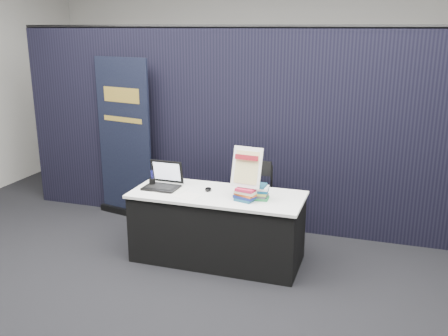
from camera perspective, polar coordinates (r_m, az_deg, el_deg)
floor at (r=5.02m, az=-2.84°, el=-12.98°), size 8.00×8.00×0.00m
wall_back at (r=8.28m, az=7.08°, el=11.14°), size 8.00×0.02×3.50m
drape_partition at (r=6.04m, az=2.43°, el=4.21°), size 6.00×0.08×2.40m
display_table at (r=5.33m, az=-0.77°, el=-6.72°), size 1.80×0.75×0.75m
laptop at (r=5.41m, az=-6.99°, el=-1.55°), size 0.37×0.30×0.28m
mouse at (r=5.27m, az=-1.82°, el=-2.43°), size 0.09×0.12×0.03m
brochure_left at (r=5.41m, az=-8.22°, el=-2.27°), size 0.33×0.26×0.00m
brochure_mid at (r=5.34m, az=-6.11°, el=-2.46°), size 0.35×0.26×0.00m
brochure_right at (r=5.15m, az=-4.49°, el=-3.13°), size 0.35×0.29×0.00m
pen_cup at (r=5.47m, az=-8.20°, el=-1.60°), size 0.08×0.08×0.09m
book_stack_tall at (r=4.97m, az=2.48°, el=-3.01°), size 0.23×0.20×0.13m
book_stack_short at (r=5.02m, az=3.91°, el=-2.68°), size 0.19×0.15×0.16m
info_sign at (r=4.91m, az=2.61°, el=0.03°), size 0.32×0.17×0.42m
pullup_banner at (r=6.54m, az=-11.27°, el=2.25°), size 0.88×0.28×2.06m
stacking_chair at (r=5.59m, az=2.90°, el=-3.80°), size 0.49×0.49×0.98m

